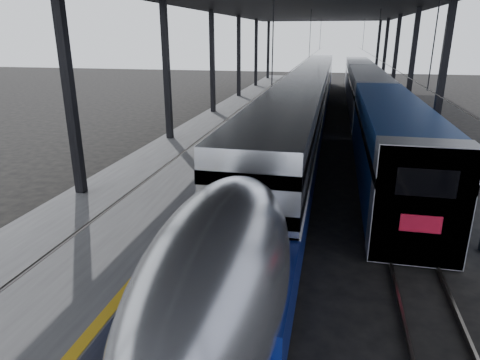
% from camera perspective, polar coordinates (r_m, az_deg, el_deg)
% --- Properties ---
extents(ground, '(160.00, 160.00, 0.00)m').
position_cam_1_polar(ground, '(12.77, -9.04, -15.44)').
color(ground, black).
rests_on(ground, ground).
extents(platform, '(6.00, 80.00, 1.00)m').
position_cam_1_polar(platform, '(31.43, -1.99, 6.59)').
color(platform, '#4C4C4F').
rests_on(platform, ground).
extents(yellow_strip, '(0.30, 80.00, 0.01)m').
position_cam_1_polar(yellow_strip, '(30.76, 3.10, 7.27)').
color(yellow_strip, gold).
rests_on(yellow_strip, platform).
extents(rails, '(6.52, 80.00, 0.16)m').
position_cam_1_polar(rails, '(30.59, 12.76, 4.99)').
color(rails, slate).
rests_on(rails, ground).
extents(canopy, '(18.00, 75.00, 9.47)m').
position_cam_1_polar(canopy, '(29.91, 8.72, 22.39)').
color(canopy, black).
rests_on(canopy, ground).
extents(tgv_train, '(3.00, 65.20, 4.30)m').
position_cam_1_polar(tgv_train, '(35.46, 8.92, 10.26)').
color(tgv_train, '#B1B3B8').
rests_on(tgv_train, ground).
extents(second_train, '(2.93, 56.05, 4.04)m').
position_cam_1_polar(second_train, '(40.73, 16.60, 10.85)').
color(second_train, navy).
rests_on(second_train, ground).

